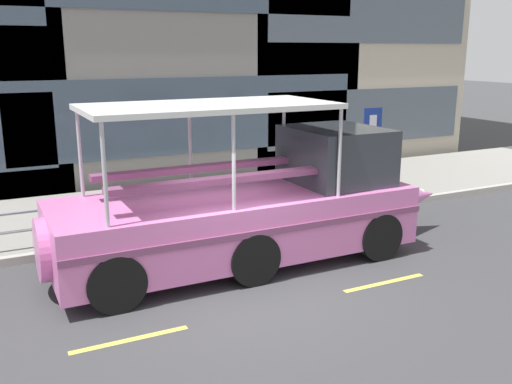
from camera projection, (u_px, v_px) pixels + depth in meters
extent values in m
plane|color=#3D3D3F|center=(246.00, 287.00, 10.42)|extent=(120.00, 120.00, 0.00)
cube|color=gray|center=(156.00, 208.00, 15.25)|extent=(32.00, 4.80, 0.18)
cube|color=#B2ADA3|center=(188.00, 234.00, 13.09)|extent=(32.00, 0.18, 0.18)
cube|color=#DBD64C|center=(130.00, 340.00, 8.50)|extent=(1.80, 0.12, 0.01)
cube|color=#DBD64C|center=(384.00, 283.00, 10.59)|extent=(1.80, 0.12, 0.01)
cube|color=#3D4C5B|center=(198.00, 115.00, 18.14)|extent=(11.54, 0.06, 2.41)
cube|color=#4C5660|center=(370.00, 116.00, 21.21)|extent=(8.64, 0.06, 2.01)
cube|color=#4C5660|center=(375.00, 14.00, 20.32)|extent=(8.64, 0.06, 2.01)
cylinder|color=gray|center=(199.00, 192.00, 13.36)|extent=(11.08, 0.07, 0.07)
cylinder|color=gray|center=(200.00, 208.00, 13.46)|extent=(11.08, 0.06, 0.06)
cylinder|color=gray|center=(53.00, 227.00, 12.02)|extent=(0.09, 0.09, 0.81)
cylinder|color=gray|center=(155.00, 214.00, 12.98)|extent=(0.09, 0.09, 0.81)
cylinder|color=gray|center=(242.00, 203.00, 13.94)|extent=(0.09, 0.09, 0.81)
cylinder|color=gray|center=(318.00, 193.00, 14.90)|extent=(0.09, 0.09, 0.81)
cylinder|color=gray|center=(385.00, 184.00, 15.86)|extent=(0.09, 0.09, 0.81)
cylinder|color=#4C4F54|center=(370.00, 153.00, 15.84)|extent=(0.08, 0.08, 2.49)
cube|color=navy|center=(373.00, 122.00, 15.58)|extent=(0.60, 0.04, 0.76)
cube|color=white|center=(373.00, 122.00, 15.57)|extent=(0.24, 0.01, 0.36)
cube|color=pink|center=(236.00, 222.00, 11.39)|extent=(7.22, 2.49, 1.19)
cone|color=pink|center=(407.00, 197.00, 13.31)|extent=(1.62, 1.13, 1.13)
cylinder|color=pink|center=(48.00, 249.00, 9.83)|extent=(0.36, 1.13, 1.13)
cube|color=#783F64|center=(265.00, 232.00, 10.26)|extent=(7.22, 0.04, 0.12)
sphere|color=white|center=(421.00, 193.00, 13.47)|extent=(0.22, 0.22, 0.22)
cube|color=#33383D|center=(335.00, 155.00, 12.12)|extent=(1.80, 2.09, 1.17)
cube|color=silver|center=(209.00, 106.00, 10.59)|extent=(4.69, 2.29, 0.10)
cylinder|color=#B2B2B7|center=(284.00, 138.00, 12.72)|extent=(0.07, 0.07, 1.69)
cylinder|color=#B2B2B7|center=(340.00, 153.00, 10.82)|extent=(0.07, 0.07, 1.69)
cylinder|color=#B2B2B7|center=(190.00, 145.00, 11.76)|extent=(0.07, 0.07, 1.69)
cylinder|color=#B2B2B7|center=(234.00, 163.00, 9.86)|extent=(0.07, 0.07, 1.69)
cylinder|color=#B2B2B7|center=(80.00, 154.00, 10.79)|extent=(0.07, 0.07, 1.69)
cylinder|color=#B2B2B7|center=(105.00, 176.00, 8.89)|extent=(0.07, 0.07, 1.69)
cube|color=#783F64|center=(199.00, 168.00, 11.42)|extent=(4.32, 0.28, 0.12)
cube|color=#783F64|center=(223.00, 180.00, 10.39)|extent=(4.32, 0.28, 0.12)
cylinder|color=black|center=(319.00, 209.00, 13.65)|extent=(1.00, 0.28, 1.00)
cylinder|color=black|center=(379.00, 236.00, 11.66)|extent=(1.00, 0.28, 1.00)
cylinder|color=black|center=(207.00, 225.00, 12.40)|extent=(1.00, 0.28, 1.00)
cylinder|color=black|center=(254.00, 259.00, 10.41)|extent=(1.00, 0.28, 1.00)
cylinder|color=black|center=(90.00, 242.00, 11.30)|extent=(1.00, 0.28, 1.00)
cylinder|color=black|center=(116.00, 283.00, 9.32)|extent=(1.00, 0.28, 1.00)
cylinder|color=#47423D|center=(308.00, 183.00, 16.08)|extent=(0.10, 0.10, 0.75)
cylinder|color=#47423D|center=(306.00, 182.00, 16.22)|extent=(0.10, 0.10, 0.75)
cube|color=navy|center=(307.00, 160.00, 15.99)|extent=(0.20, 0.30, 0.53)
cylinder|color=navy|center=(310.00, 163.00, 15.83)|extent=(0.07, 0.07, 0.48)
cylinder|color=navy|center=(305.00, 160.00, 16.17)|extent=(0.07, 0.07, 0.48)
sphere|color=tan|center=(308.00, 147.00, 15.90)|extent=(0.21, 0.21, 0.21)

